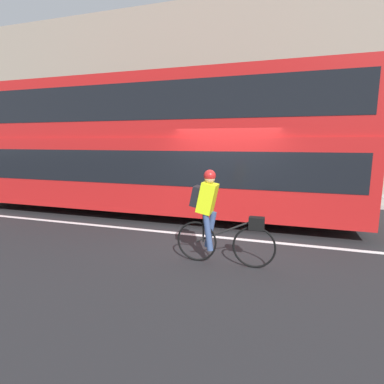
# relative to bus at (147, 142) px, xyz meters

# --- Properties ---
(ground_plane) EXTENTS (80.00, 80.00, 0.00)m
(ground_plane) POSITION_rel_bus_xyz_m (2.66, -1.80, -2.17)
(ground_plane) COLOR #232326
(road_center_line) EXTENTS (50.00, 0.14, 0.01)m
(road_center_line) POSITION_rel_bus_xyz_m (2.66, -1.72, -2.17)
(road_center_line) COLOR silver
(road_center_line) RESTS_ON ground_plane
(sidewalk_curb) EXTENTS (60.00, 2.38, 0.13)m
(sidewalk_curb) POSITION_rel_bus_xyz_m (2.66, 3.87, -2.11)
(sidewalk_curb) COLOR #A8A399
(sidewalk_curb) RESTS_ON ground_plane
(building_facade) EXTENTS (60.00, 0.30, 8.24)m
(building_facade) POSITION_rel_bus_xyz_m (2.66, 5.21, 1.95)
(building_facade) COLOR gray
(building_facade) RESTS_ON ground_plane
(bus) EXTENTS (11.89, 2.62, 3.93)m
(bus) POSITION_rel_bus_xyz_m (0.00, 0.00, 0.00)
(bus) COLOR black
(bus) RESTS_ON ground_plane
(cyclist_on_bike) EXTENTS (1.80, 0.32, 1.71)m
(cyclist_on_bike) POSITION_rel_bus_xyz_m (2.86, -3.19, -1.26)
(cyclist_on_bike) COLOR black
(cyclist_on_bike) RESTS_ON ground_plane
(trash_bin) EXTENTS (0.56, 0.56, 1.03)m
(trash_bin) POSITION_rel_bus_xyz_m (-2.60, 3.75, -1.53)
(trash_bin) COLOR #515156
(trash_bin) RESTS_ON sidewalk_curb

